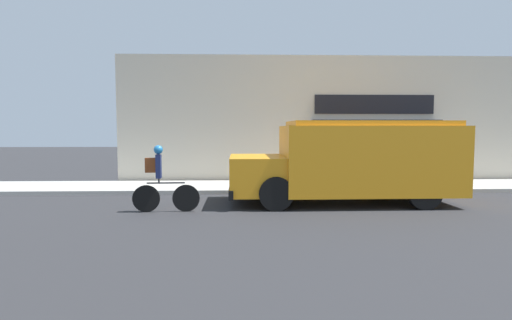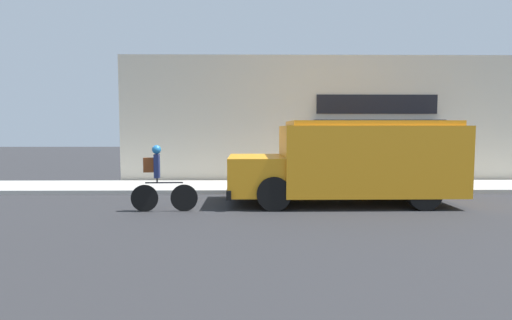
{
  "view_description": "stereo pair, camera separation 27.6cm",
  "coord_description": "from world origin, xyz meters",
  "px_view_note": "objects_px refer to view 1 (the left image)",
  "views": [
    {
      "loc": [
        -3.63,
        -12.45,
        2.04
      ],
      "look_at": [
        -3.2,
        -0.2,
        1.1
      ],
      "focal_mm": 28.0,
      "sensor_mm": 36.0,
      "label": 1
    },
    {
      "loc": [
        -3.36,
        -12.46,
        2.04
      ],
      "look_at": [
        -3.2,
        -0.2,
        1.1
      ],
      "focal_mm": 28.0,
      "sensor_mm": 36.0,
      "label": 2
    }
  ],
  "objects_px": {
    "cyclist": "(161,179)",
    "trash_bin": "(373,169)",
    "school_bus": "(352,160)",
    "stop_sign_post": "(450,145)"
  },
  "relations": [
    {
      "from": "cyclist",
      "to": "trash_bin",
      "type": "xyz_separation_m",
      "value": [
        6.79,
        4.49,
        -0.22
      ]
    },
    {
      "from": "school_bus",
      "to": "trash_bin",
      "type": "distance_m",
      "value": 3.87
    },
    {
      "from": "school_bus",
      "to": "cyclist",
      "type": "bearing_deg",
      "value": -168.34
    },
    {
      "from": "stop_sign_post",
      "to": "trash_bin",
      "type": "relative_size",
      "value": 2.26
    },
    {
      "from": "cyclist",
      "to": "school_bus",
      "type": "bearing_deg",
      "value": 9.76
    },
    {
      "from": "cyclist",
      "to": "stop_sign_post",
      "type": "height_order",
      "value": "stop_sign_post"
    },
    {
      "from": "school_bus",
      "to": "stop_sign_post",
      "type": "xyz_separation_m",
      "value": [
        3.77,
        1.94,
        0.35
      ]
    },
    {
      "from": "trash_bin",
      "to": "cyclist",
      "type": "bearing_deg",
      "value": -146.55
    },
    {
      "from": "school_bus",
      "to": "trash_bin",
      "type": "relative_size",
      "value": 6.62
    },
    {
      "from": "cyclist",
      "to": "trash_bin",
      "type": "distance_m",
      "value": 8.14
    }
  ]
}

